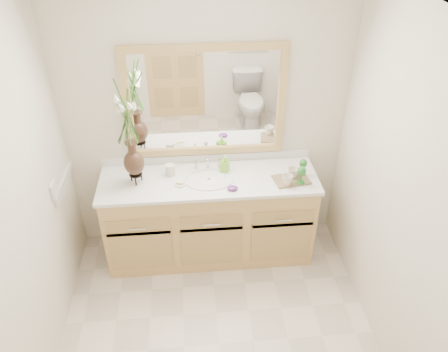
{
  "coord_description": "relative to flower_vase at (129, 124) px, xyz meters",
  "views": [
    {
      "loc": [
        -0.14,
        -1.99,
        2.94
      ],
      "look_at": [
        0.1,
        0.65,
        1.1
      ],
      "focal_mm": 35.0,
      "sensor_mm": 36.0,
      "label": 1
    }
  ],
  "objects": [
    {
      "name": "floor",
      "position": [
        0.6,
        -1.02,
        -1.37
      ],
      "size": [
        2.6,
        2.6,
        0.0
      ],
      "primitive_type": "plane",
      "color": "beige",
      "rests_on": "ground"
    },
    {
      "name": "ceiling",
      "position": [
        0.6,
        -1.02,
        1.03
      ],
      "size": [
        2.4,
        2.6,
        0.02
      ],
      "primitive_type": "cube",
      "color": "white",
      "rests_on": "wall_back"
    },
    {
      "name": "wall_back",
      "position": [
        0.6,
        0.28,
        -0.17
      ],
      "size": [
        2.4,
        0.02,
        2.4
      ],
      "primitive_type": "cube",
      "color": "white",
      "rests_on": "floor"
    },
    {
      "name": "wall_left",
      "position": [
        -0.6,
        -1.02,
        -0.17
      ],
      "size": [
        0.02,
        2.6,
        2.4
      ],
      "primitive_type": "cube",
      "color": "white",
      "rests_on": "floor"
    },
    {
      "name": "wall_right",
      "position": [
        1.8,
        -1.02,
        -0.17
      ],
      "size": [
        0.02,
        2.6,
        2.4
      ],
      "primitive_type": "cube",
      "color": "white",
      "rests_on": "floor"
    },
    {
      "name": "vanity",
      "position": [
        0.6,
        -0.0,
        -0.97
      ],
      "size": [
        1.8,
        0.55,
        0.8
      ],
      "color": "tan",
      "rests_on": "floor"
    },
    {
      "name": "counter",
      "position": [
        0.6,
        -0.0,
        -0.56
      ],
      "size": [
        1.84,
        0.57,
        0.03
      ],
      "primitive_type": "cube",
      "color": "white",
      "rests_on": "vanity"
    },
    {
      "name": "sink",
      "position": [
        0.6,
        -0.02,
        -0.6
      ],
      "size": [
        0.38,
        0.34,
        0.23
      ],
      "color": "white",
      "rests_on": "counter"
    },
    {
      "name": "mirror",
      "position": [
        0.6,
        0.26,
        0.03
      ],
      "size": [
        1.32,
        0.04,
        0.97
      ],
      "color": "white",
      "rests_on": "wall_back"
    },
    {
      "name": "switch_plate",
      "position": [
        -0.58,
        -0.25,
        -0.39
      ],
      "size": [
        0.02,
        0.12,
        0.12
      ],
      "primitive_type": "cube",
      "color": "white",
      "rests_on": "wall_left"
    },
    {
      "name": "flower_vase",
      "position": [
        0.0,
        0.0,
        0.0
      ],
      "size": [
        0.19,
        0.19,
        0.8
      ],
      "rotation": [
        0.0,
        0.0,
        0.23
      ],
      "color": "black",
      "rests_on": "counter"
    },
    {
      "name": "tumbler",
      "position": [
        0.28,
        0.08,
        -0.49
      ],
      "size": [
        0.08,
        0.08,
        0.1
      ],
      "primitive_type": "cylinder",
      "color": "beige",
      "rests_on": "counter"
    },
    {
      "name": "soap_dish",
      "position": [
        0.36,
        -0.07,
        -0.53
      ],
      "size": [
        0.1,
        0.1,
        0.03
      ],
      "color": "beige",
      "rests_on": "counter"
    },
    {
      "name": "soap_bottle",
      "position": [
        0.75,
        0.1,
        -0.47
      ],
      "size": [
        0.08,
        0.08,
        0.14
      ],
      "primitive_type": "imported",
      "rotation": [
        0.0,
        0.0,
        -0.39
      ],
      "color": "#75C32D",
      "rests_on": "counter"
    },
    {
      "name": "purple_dish",
      "position": [
        0.78,
        -0.18,
        -0.53
      ],
      "size": [
        0.1,
        0.09,
        0.03
      ],
      "primitive_type": "ellipsoid",
      "rotation": [
        0.0,
        0.0,
        0.28
      ],
      "color": "#5C2674",
      "rests_on": "counter"
    },
    {
      "name": "tray",
      "position": [
        1.29,
        -0.09,
        -0.54
      ],
      "size": [
        0.32,
        0.24,
        0.01
      ],
      "primitive_type": "cube",
      "rotation": [
        0.0,
        0.0,
        0.16
      ],
      "color": "brown",
      "rests_on": "counter"
    },
    {
      "name": "mug_left",
      "position": [
        1.23,
        -0.16,
        -0.48
      ],
      "size": [
        0.12,
        0.11,
        0.09
      ],
      "primitive_type": "imported",
      "rotation": [
        0.0,
        0.0,
        -0.37
      ],
      "color": "beige",
      "rests_on": "tray"
    },
    {
      "name": "mug_right",
      "position": [
        1.3,
        -0.07,
        -0.48
      ],
      "size": [
        0.11,
        0.11,
        0.09
      ],
      "primitive_type": "imported",
      "rotation": [
        0.0,
        0.0,
        0.28
      ],
      "color": "beige",
      "rests_on": "tray"
    },
    {
      "name": "goblet_front",
      "position": [
        1.35,
        -0.15,
        -0.42
      ],
      "size": [
        0.07,
        0.07,
        0.16
      ],
      "color": "#246D26",
      "rests_on": "tray"
    },
    {
      "name": "goblet_back",
      "position": [
        1.39,
        -0.03,
        -0.43
      ],
      "size": [
        0.06,
        0.06,
        0.14
      ],
      "color": "#246D26",
      "rests_on": "tray"
    }
  ]
}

